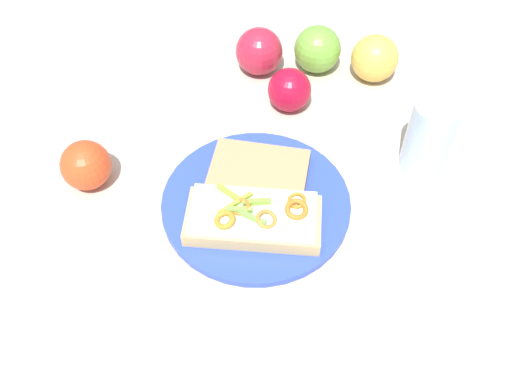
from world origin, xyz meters
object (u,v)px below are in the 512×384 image
object	(u,v)px
apple_2	(86,165)
drinking_glass	(430,136)
plate	(256,203)
apple_1	(289,90)
apple_0	(375,58)
apple_4	(317,49)
apple_3	(259,51)
sandwich	(254,218)
bread_slice_side	(259,173)

from	to	relation	value
apple_2	drinking_glass	distance (m)	0.51
plate	apple_1	xyz separation A→B (m)	(-0.22, -0.01, 0.03)
apple_0	apple_4	bearing A→B (deg)	-86.98
apple_4	apple_3	bearing A→B (deg)	-69.23
sandwich	drinking_glass	distance (m)	0.29
plate	apple_4	bearing A→B (deg)	178.26
plate	apple_4	size ratio (longest dim) A/B	3.35
plate	drinking_glass	size ratio (longest dim) A/B	2.28
plate	drinking_glass	world-z (taller)	drinking_glass
plate	apple_3	distance (m)	0.31
apple_0	plate	bearing A→B (deg)	-18.15
sandwich	apple_4	size ratio (longest dim) A/B	2.45
apple_0	apple_1	distance (m)	0.17
bread_slice_side	apple_4	world-z (taller)	apple_4
plate	sandwich	xyz separation A→B (m)	(0.04, 0.01, 0.02)
apple_0	apple_3	xyz separation A→B (m)	(0.04, -0.20, 0.00)
plate	apple_0	size ratio (longest dim) A/B	3.38
apple_3	apple_4	bearing A→B (deg)	110.77
plate	apple_0	world-z (taller)	apple_0
plate	apple_0	bearing A→B (deg)	161.85
apple_0	drinking_glass	xyz separation A→B (m)	(0.18, 0.11, 0.02)
apple_2	apple_3	distance (m)	0.37
sandwich	apple_3	bearing A→B (deg)	-86.34
plate	apple_2	size ratio (longest dim) A/B	3.69
apple_1	sandwich	bearing A→B (deg)	4.37
apple_0	apple_4	xyz separation A→B (m)	(0.01, -0.10, 0.00)
apple_4	drinking_glass	bearing A→B (deg)	50.16
plate	drinking_glass	distance (m)	0.28
plate	apple_1	bearing A→B (deg)	-177.33
apple_3	apple_0	bearing A→B (deg)	101.99
apple_1	drinking_glass	distance (m)	0.24
sandwich	bread_slice_side	bearing A→B (deg)	-89.67
plate	bread_slice_side	distance (m)	0.05
plate	apple_3	size ratio (longest dim) A/B	3.34
apple_2	drinking_glass	xyz separation A→B (m)	(-0.19, 0.47, 0.02)
apple_4	drinking_glass	world-z (taller)	drinking_glass
sandwich	apple_1	bearing A→B (deg)	-97.78
apple_1	bread_slice_side	bearing A→B (deg)	0.30
bread_slice_side	apple_3	xyz separation A→B (m)	(-0.25, -0.08, 0.02)
apple_2	bread_slice_side	bearing A→B (deg)	106.86
apple_0	apple_3	bearing A→B (deg)	-78.01
apple_3	plate	bearing A→B (deg)	16.24
drinking_glass	apple_4	bearing A→B (deg)	-129.84
apple_4	apple_0	bearing A→B (deg)	93.02
apple_1	apple_3	size ratio (longest dim) A/B	0.88
apple_4	apple_1	bearing A→B (deg)	-10.28
bread_slice_side	apple_0	size ratio (longest dim) A/B	1.75
apple_2	apple_3	xyz separation A→B (m)	(-0.33, 0.17, 0.00)
apple_1	apple_3	bearing A→B (deg)	-134.91
apple_3	apple_4	size ratio (longest dim) A/B	1.00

